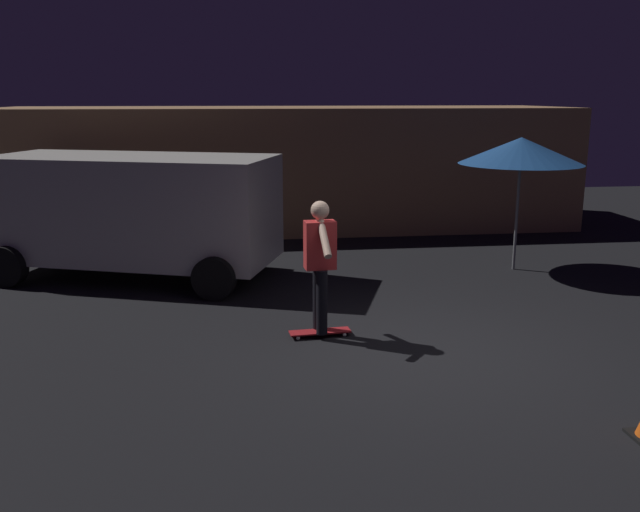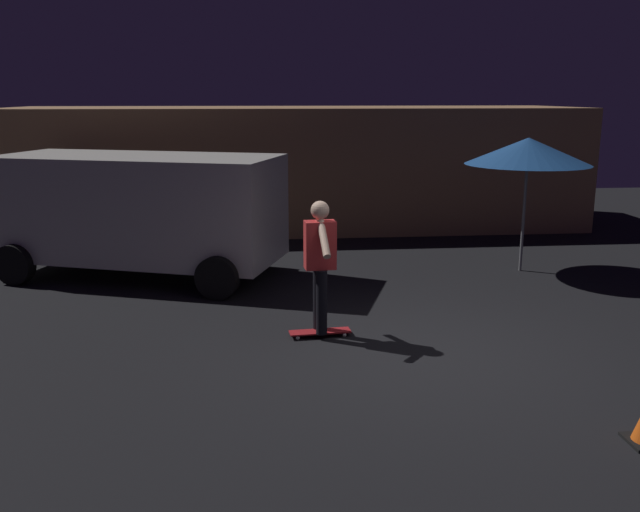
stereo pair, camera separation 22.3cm
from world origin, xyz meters
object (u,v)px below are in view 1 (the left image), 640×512
object	(u,v)px
parked_van	(133,209)
patio_umbrella	(521,151)
skateboard_ridden	(320,332)
skater	(320,257)

from	to	relation	value
parked_van	patio_umbrella	xyz separation A→B (m)	(6.52, -0.31, 0.91)
skateboard_ridden	skater	distance (m)	0.98
patio_umbrella	skateboard_ridden	xyz separation A→B (m)	(-3.82, -2.99, -2.02)
parked_van	patio_umbrella	world-z (taller)	patio_umbrella
parked_van	skater	world-z (taller)	parked_van
skateboard_ridden	parked_van	bearing A→B (deg)	129.28
patio_umbrella	skater	world-z (taller)	patio_umbrella
parked_van	skater	bearing A→B (deg)	-50.72
skateboard_ridden	skater	xyz separation A→B (m)	(0.00, -0.00, 0.98)
skateboard_ridden	patio_umbrella	bearing A→B (deg)	38.06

